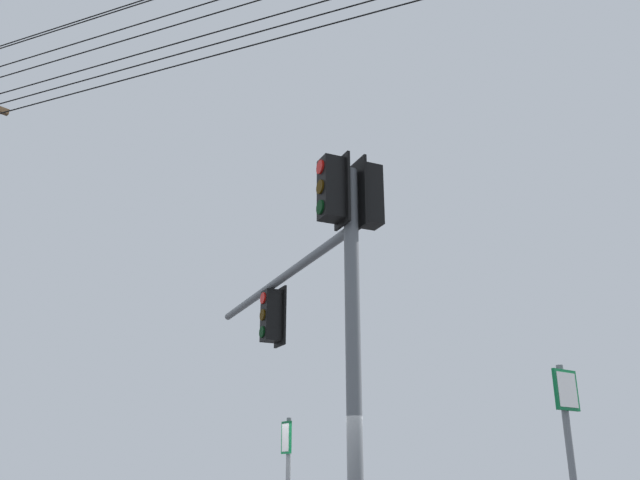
# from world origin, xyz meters

# --- Properties ---
(signal_mast_assembly) EXTENTS (3.35, 5.44, 6.03)m
(signal_mast_assembly) POSITION_xyz_m (-0.15, -0.56, 4.32)
(signal_mast_assembly) COLOR slate
(signal_mast_assembly) RESTS_ON ground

